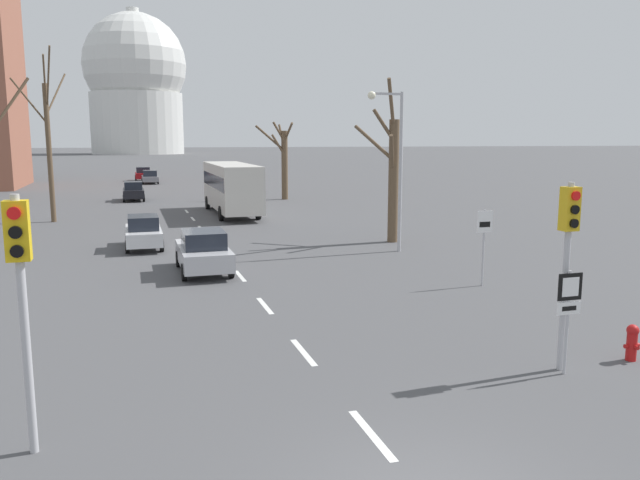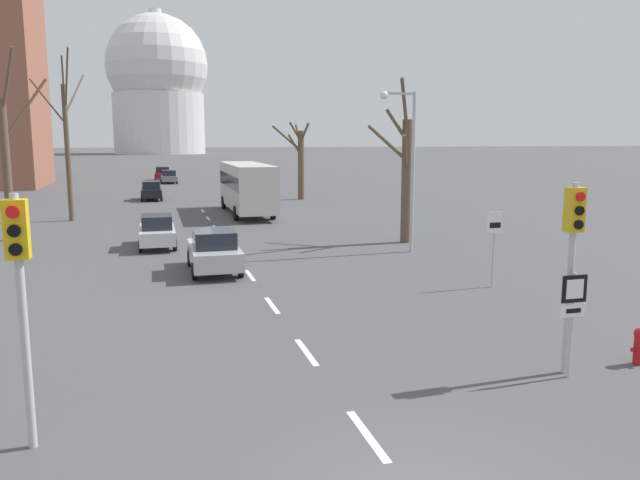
% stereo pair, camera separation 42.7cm
% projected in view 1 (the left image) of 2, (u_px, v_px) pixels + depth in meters
% --- Properties ---
extents(lane_stripe_0, '(0.16, 2.00, 0.01)m').
position_uv_depth(lane_stripe_0, '(372.00, 434.00, 10.99)').
color(lane_stripe_0, silver).
rests_on(lane_stripe_0, ground_plane).
extents(lane_stripe_1, '(0.16, 2.00, 0.01)m').
position_uv_depth(lane_stripe_1, '(303.00, 352.00, 15.24)').
color(lane_stripe_1, silver).
rests_on(lane_stripe_1, ground_plane).
extents(lane_stripe_2, '(0.16, 2.00, 0.01)m').
position_uv_depth(lane_stripe_2, '(265.00, 306.00, 19.48)').
color(lane_stripe_2, silver).
rests_on(lane_stripe_2, ground_plane).
extents(lane_stripe_3, '(0.16, 2.00, 0.01)m').
position_uv_depth(lane_stripe_3, '(240.00, 276.00, 23.73)').
color(lane_stripe_3, silver).
rests_on(lane_stripe_3, ground_plane).
extents(lane_stripe_4, '(0.16, 2.00, 0.01)m').
position_uv_depth(lane_stripe_4, '(223.00, 255.00, 27.98)').
color(lane_stripe_4, silver).
rests_on(lane_stripe_4, ground_plane).
extents(lane_stripe_5, '(0.16, 2.00, 0.01)m').
position_uv_depth(lane_stripe_5, '(210.00, 240.00, 32.23)').
color(lane_stripe_5, silver).
rests_on(lane_stripe_5, ground_plane).
extents(lane_stripe_6, '(0.16, 2.00, 0.01)m').
position_uv_depth(lane_stripe_6, '(201.00, 228.00, 36.47)').
color(lane_stripe_6, silver).
rests_on(lane_stripe_6, ground_plane).
extents(lane_stripe_7, '(0.16, 2.00, 0.01)m').
position_uv_depth(lane_stripe_7, '(193.00, 219.00, 40.72)').
color(lane_stripe_7, silver).
rests_on(lane_stripe_7, ground_plane).
extents(lane_stripe_8, '(0.16, 2.00, 0.01)m').
position_uv_depth(lane_stripe_8, '(187.00, 211.00, 44.97)').
color(lane_stripe_8, silver).
rests_on(lane_stripe_8, ground_plane).
extents(traffic_signal_near_right, '(0.36, 0.34, 4.24)m').
position_uv_depth(traffic_signal_near_right, '(568.00, 240.00, 13.62)').
color(traffic_signal_near_right, '#B2B2B7').
rests_on(traffic_signal_near_right, ground_plane).
extents(traffic_signal_near_left, '(0.36, 0.34, 4.31)m').
position_uv_depth(traffic_signal_near_left, '(21.00, 275.00, 9.89)').
color(traffic_signal_near_left, '#B2B2B7').
rests_on(traffic_signal_near_left, ground_plane).
extents(route_sign_post, '(0.60, 0.08, 2.34)m').
position_uv_depth(route_sign_post, '(569.00, 305.00, 13.57)').
color(route_sign_post, '#B2B2B7').
rests_on(route_sign_post, ground_plane).
extents(speed_limit_sign, '(0.60, 0.08, 2.73)m').
position_uv_depth(speed_limit_sign, '(484.00, 234.00, 21.86)').
color(speed_limit_sign, '#B2B2B7').
rests_on(speed_limit_sign, ground_plane).
extents(fire_hydrant, '(0.40, 0.34, 0.87)m').
position_uv_depth(fire_hydrant, '(632.00, 341.00, 14.60)').
color(fire_hydrant, '#B21414').
rests_on(fire_hydrant, ground_plane).
extents(street_lamp_right, '(1.72, 0.36, 7.24)m').
position_uv_depth(street_lamp_right, '(394.00, 154.00, 28.18)').
color(street_lamp_right, '#B2B2B7').
rests_on(street_lamp_right, ground_plane).
extents(sedan_near_left, '(1.91, 4.29, 1.67)m').
position_uv_depth(sedan_near_left, '(203.00, 251.00, 24.24)').
color(sedan_near_left, '#B7B7BC').
rests_on(sedan_near_left, ground_plane).
extents(sedan_near_right, '(1.97, 4.44, 1.73)m').
position_uv_depth(sedan_near_right, '(143.00, 174.00, 77.93)').
color(sedan_near_right, maroon).
rests_on(sedan_near_right, ground_plane).
extents(sedan_mid_centre, '(1.76, 4.13, 1.62)m').
position_uv_depth(sedan_mid_centre, '(133.00, 191.00, 52.74)').
color(sedan_mid_centre, black).
rests_on(sedan_mid_centre, ground_plane).
extents(sedan_far_left, '(1.70, 4.07, 1.58)m').
position_uv_depth(sedan_far_left, '(143.00, 232.00, 29.66)').
color(sedan_far_left, silver).
rests_on(sedan_far_left, ground_plane).
extents(sedan_far_right, '(1.89, 4.59, 1.56)m').
position_uv_depth(sedan_far_right, '(150.00, 177.00, 73.07)').
color(sedan_far_right, slate).
rests_on(sedan_far_right, ground_plane).
extents(city_bus, '(2.66, 10.80, 3.48)m').
position_uv_depth(city_bus, '(231.00, 185.00, 42.81)').
color(city_bus, beige).
rests_on(city_bus, ground_plane).
extents(bare_tree_right_near, '(1.64, 3.43, 8.04)m').
position_uv_depth(bare_tree_right_near, '(392.00, 173.00, 31.07)').
color(bare_tree_right_near, brown).
rests_on(bare_tree_right_near, ground_plane).
extents(bare_tree_left_far, '(2.95, 4.81, 10.42)m').
position_uv_depth(bare_tree_left_far, '(49.00, 143.00, 38.44)').
color(bare_tree_left_far, brown).
rests_on(bare_tree_left_far, ground_plane).
extents(bare_tree_right_far, '(2.79, 3.17, 6.63)m').
position_uv_depth(bare_tree_right_far, '(283.00, 160.00, 53.42)').
color(bare_tree_right_far, brown).
rests_on(bare_tree_right_far, ground_plane).
extents(capitol_dome, '(35.13, 35.13, 49.63)m').
position_uv_depth(capitol_dome, '(136.00, 84.00, 217.27)').
color(capitol_dome, silver).
rests_on(capitol_dome, ground_plane).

